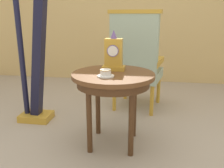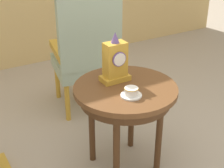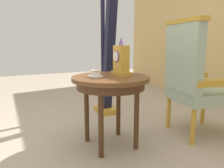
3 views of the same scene
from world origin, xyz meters
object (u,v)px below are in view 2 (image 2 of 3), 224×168
object	(u,v)px
side_table	(125,97)
armchair	(87,49)
mantel_clock	(115,62)
teacup_left	(131,92)

from	to	relation	value
side_table	armchair	distance (m)	0.84
mantel_clock	armchair	bearing A→B (deg)	78.19
side_table	mantel_clock	world-z (taller)	mantel_clock
teacup_left	armchair	size ratio (longest dim) A/B	0.12
side_table	teacup_left	world-z (taller)	teacup_left
teacup_left	armchair	world-z (taller)	armchair
mantel_clock	armchair	world-z (taller)	armchair
side_table	teacup_left	distance (m)	0.17
side_table	mantel_clock	bearing A→B (deg)	96.42
side_table	armchair	xyz separation A→B (m)	(0.14, 0.83, 0.04)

